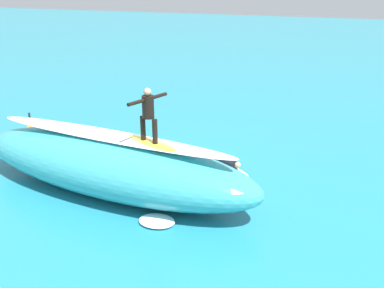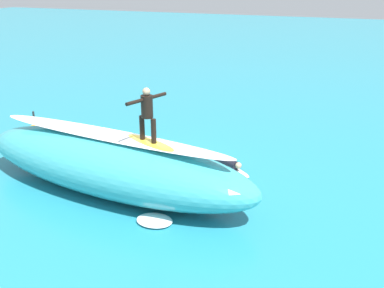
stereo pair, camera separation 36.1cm
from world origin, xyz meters
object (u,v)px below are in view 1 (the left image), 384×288
Objects in this scene: surfboard_riding at (149,143)px; surfer_riding at (148,111)px; buoy_marker at (32,135)px; surfer_paddling at (224,161)px; surfboard_paddling at (227,167)px.

surfboard_riding is 0.95m from surfer_riding.
surfer_paddling is at bearing -176.62° from buoy_marker.
buoy_marker is (7.78, 0.46, 0.16)m from surfer_paddling.
surfer_riding is at bearing 157.04° from buoy_marker.
surfboard_riding reaches higher than surfer_paddling.
surfer_paddling is at bearing -180.00° from surfboard_paddling.
buoy_marker is at bearing -3.46° from surfer_riding.
surfer_riding reaches higher than surfboard_riding.
surfboard_riding is at bearing 157.04° from buoy_marker.
surfboard_riding reaches higher than buoy_marker.
surfer_riding reaches higher than surfer_paddling.
surfer_riding is (0.00, 0.00, 0.95)m from surfboard_riding.
buoy_marker is at bearing -146.58° from surfboard_paddling.
surfboard_riding is 1.43× the size of surfer_riding.
surfboard_paddling is 7.92m from buoy_marker.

